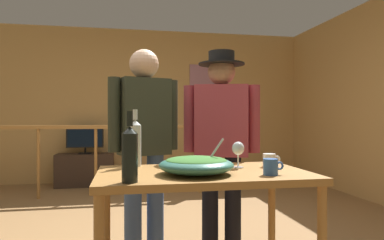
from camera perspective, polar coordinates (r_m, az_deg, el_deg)
The scene contains 15 objects.
back_wall at distance 6.25m, azimuth -9.46°, elevation 2.37°, with size 6.10×0.10×2.63m, color tan.
side_wall_right at distance 5.07m, azimuth 28.28°, elevation 2.82°, with size 0.10×4.94×2.63m, color tan.
framed_picture at distance 6.37m, azimuth 1.97°, elevation 5.86°, with size 0.53×0.03×0.68m, color #A57081.
stair_railing at distance 5.08m, azimuth -13.20°, elevation -4.36°, with size 3.85×0.10×1.04m.
tv_console at distance 5.98m, azimuth -16.87°, elevation -7.69°, with size 0.90×0.40×0.52m, color #38281E.
flat_screen_tv at distance 5.90m, azimuth -16.91°, elevation -2.78°, with size 0.58×0.12×0.43m.
serving_table at distance 2.09m, azimuth 1.81°, elevation -10.67°, with size 1.21×0.72×0.78m.
salad_bowl at distance 1.96m, azimuth 0.70°, elevation -7.16°, with size 0.42×0.42×0.21m.
wine_glass at distance 2.22m, azimuth 7.47°, elevation -4.76°, with size 0.08×0.08×0.16m.
wine_bottle_dark at distance 1.73m, azimuth -10.03°, elevation -5.28°, with size 0.08×0.08×0.34m.
wine_bottle_clear at distance 2.30m, azimuth -9.18°, elevation -3.55°, with size 0.08×0.08×0.37m.
mug_blue at distance 1.98m, azimuth 12.65°, elevation -7.40°, with size 0.12×0.08×0.09m.
mug_white at distance 2.32m, azimuth 12.44°, elevation -6.36°, with size 0.12×0.08×0.08m.
person_standing_left at distance 2.71m, azimuth -7.73°, elevation -2.73°, with size 0.53×0.32×1.61m.
person_standing_right at distance 2.80m, azimuth 4.79°, elevation -2.31°, with size 0.58×0.37×1.62m.
Camera 1 is at (-0.14, -2.94, 1.09)m, focal length 32.97 mm.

